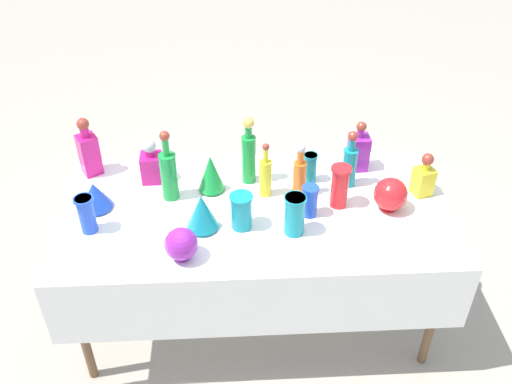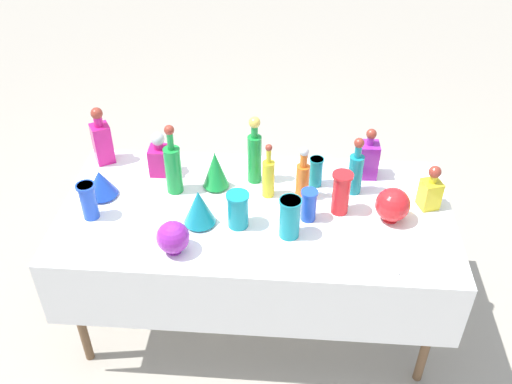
{
  "view_description": "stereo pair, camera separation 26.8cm",
  "coord_description": "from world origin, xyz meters",
  "views": [
    {
      "loc": [
        -0.11,
        -2.13,
        2.49
      ],
      "look_at": [
        0.0,
        0.0,
        0.86
      ],
      "focal_mm": 40.0,
      "sensor_mm": 36.0,
      "label": 1
    },
    {
      "loc": [
        0.16,
        -2.12,
        2.49
      ],
      "look_at": [
        0.0,
        0.0,
        0.86
      ],
      "focal_mm": 40.0,
      "sensor_mm": 36.0,
      "label": 2
    }
  ],
  "objects": [
    {
      "name": "square_decanter_0",
      "position": [
        0.83,
        0.08,
        0.86
      ],
      "size": [
        0.11,
        0.11,
        0.23
      ],
      "color": "yellow",
      "rests_on": "display_table"
    },
    {
      "name": "slender_vase_5",
      "position": [
        0.28,
        0.22,
        0.84
      ],
      "size": [
        0.07,
        0.07,
        0.16
      ],
      "color": "teal",
      "rests_on": "display_table"
    },
    {
      "name": "slender_vase_1",
      "position": [
        -0.07,
        -0.13,
        0.85
      ],
      "size": [
        0.11,
        0.11,
        0.18
      ],
      "color": "teal",
      "rests_on": "display_table"
    },
    {
      "name": "tall_bottle_1",
      "position": [
        -0.02,
        0.23,
        0.92
      ],
      "size": [
        0.07,
        0.07,
        0.37
      ],
      "color": "#198C38",
      "rests_on": "display_table"
    },
    {
      "name": "square_decanter_2",
      "position": [
        0.55,
        0.32,
        0.87
      ],
      "size": [
        0.1,
        0.1,
        0.28
      ],
      "color": "purple",
      "rests_on": "display_table"
    },
    {
      "name": "fluted_vase_2",
      "position": [
        -0.21,
        0.16,
        0.87
      ],
      "size": [
        0.13,
        0.13,
        0.2
      ],
      "color": "#198C38",
      "rests_on": "display_table"
    },
    {
      "name": "fluted_vase_0",
      "position": [
        -0.25,
        -0.13,
        0.86
      ],
      "size": [
        0.15,
        0.15,
        0.18
      ],
      "color": "teal",
      "rests_on": "display_table"
    },
    {
      "name": "tall_bottle_4",
      "position": [
        0.22,
        0.11,
        0.88
      ],
      "size": [
        0.06,
        0.06,
        0.29
      ],
      "color": "orange",
      "rests_on": "display_table"
    },
    {
      "name": "round_bowl_1",
      "position": [
        -0.34,
        -0.32,
        0.84
      ],
      "size": [
        0.15,
        0.15,
        0.15
      ],
      "color": "purple",
      "rests_on": "display_table"
    },
    {
      "name": "slender_vase_0",
      "position": [
        -0.77,
        -0.12,
        0.86
      ],
      "size": [
        0.09,
        0.09,
        0.19
      ],
      "color": "blue",
      "rests_on": "display_table"
    },
    {
      "name": "tall_bottle_3",
      "position": [
        -0.41,
        0.11,
        0.91
      ],
      "size": [
        0.08,
        0.08,
        0.38
      ],
      "color": "#198C38",
      "rests_on": "display_table"
    },
    {
      "name": "display_table",
      "position": [
        0.0,
        -0.04,
        0.7
      ],
      "size": [
        1.88,
        0.92,
        0.76
      ],
      "color": "white",
      "rests_on": "ground"
    },
    {
      "name": "round_bowl_0",
      "position": [
        0.63,
        -0.03,
        0.85
      ],
      "size": [
        0.16,
        0.16,
        0.17
      ],
      "color": "red",
      "rests_on": "display_table"
    },
    {
      "name": "price_tag_left",
      "position": [
        0.6,
        -0.4,
        0.78
      ],
      "size": [
        0.06,
        0.02,
        0.04
      ],
      "primitive_type": "cube",
      "rotation": [
        -0.21,
        0.0,
        0.19
      ],
      "color": "white",
      "rests_on": "display_table"
    },
    {
      "name": "square_decanter_1",
      "position": [
        -0.84,
        0.35,
        0.9
      ],
      "size": [
        0.13,
        0.13,
        0.32
      ],
      "color": "#C61972",
      "rests_on": "display_table"
    },
    {
      "name": "slender_vase_2",
      "position": [
        0.25,
        -0.06,
        0.85
      ],
      "size": [
        0.08,
        0.08,
        0.16
      ],
      "color": "blue",
      "rests_on": "display_table"
    },
    {
      "name": "fluted_vase_1",
      "position": [
        -0.76,
        0.05,
        0.84
      ],
      "size": [
        0.16,
        0.16,
        0.14
      ],
      "color": "blue",
      "rests_on": "display_table"
    },
    {
      "name": "slender_vase_4",
      "position": [
        0.16,
        -0.18,
        0.87
      ],
      "size": [
        0.1,
        0.1,
        0.2
      ],
      "color": "teal",
      "rests_on": "display_table"
    },
    {
      "name": "slender_vase_3",
      "position": [
        0.4,
        0.01,
        0.88
      ],
      "size": [
        0.1,
        0.1,
        0.22
      ],
      "color": "red",
      "rests_on": "display_table"
    },
    {
      "name": "tall_bottle_0",
      "position": [
        0.47,
        0.17,
        0.89
      ],
      "size": [
        0.07,
        0.07,
        0.31
      ],
      "color": "teal",
      "rests_on": "display_table"
    },
    {
      "name": "tall_bottle_2",
      "position": [
        0.05,
        0.11,
        0.87
      ],
      "size": [
        0.06,
        0.06,
        0.3
      ],
      "color": "yellow",
      "rests_on": "display_table"
    },
    {
      "name": "square_decanter_3",
      "position": [
        -0.51,
        0.26,
        0.86
      ],
      "size": [
        0.11,
        0.11,
        0.24
      ],
      "color": "#C61972",
      "rests_on": "display_table"
    },
    {
      "name": "ground_plane",
      "position": [
        0.0,
        0.0,
        0.0
      ],
      "size": [
        40.0,
        40.0,
        0.0
      ],
      "primitive_type": "plane",
      "color": "#A0998C"
    }
  ]
}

